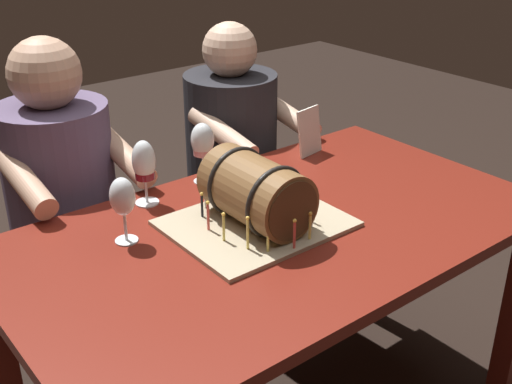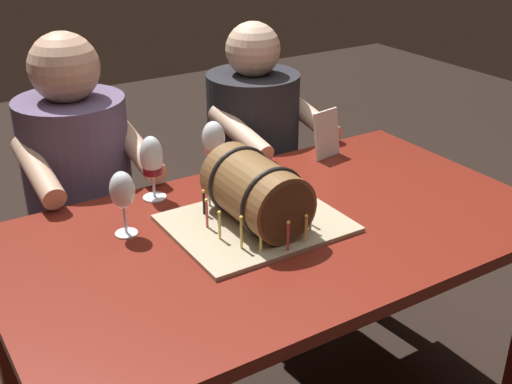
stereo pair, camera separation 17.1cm
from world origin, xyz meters
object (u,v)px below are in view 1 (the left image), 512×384
object	(u,v)px
wine_glass_rose	(203,143)
menu_card	(309,132)
barrel_cake	(256,196)
dining_table	(278,259)
person_seated_left	(67,230)
person_seated_right	(233,183)
wine_glass_red	(144,164)
wine_glass_empty	(123,198)

from	to	relation	value
wine_glass_rose	menu_card	world-z (taller)	wine_glass_rose
barrel_cake	wine_glass_rose	bearing A→B (deg)	81.06
wine_glass_rose	dining_table	bearing A→B (deg)	-90.19
wine_glass_rose	person_seated_left	xyz separation A→B (m)	(-0.34, 0.31, -0.32)
barrel_cake	person_seated_right	xyz separation A→B (m)	(0.39, 0.63, -0.30)
dining_table	wine_glass_rose	distance (m)	0.43
wine_glass_rose	menu_card	size ratio (longest dim) A/B	1.20
barrel_cake	person_seated_left	xyz separation A→B (m)	(-0.29, 0.63, -0.28)
wine_glass_rose	menu_card	bearing A→B (deg)	-4.48
wine_glass_rose	wine_glass_red	xyz separation A→B (m)	(-0.21, -0.02, -0.01)
menu_card	wine_glass_red	bearing A→B (deg)	168.94
wine_glass_red	menu_card	distance (m)	0.62
dining_table	wine_glass_rose	xyz separation A→B (m)	(0.00, 0.36, 0.24)
barrel_cake	person_seated_left	distance (m)	0.75
dining_table	wine_glass_red	distance (m)	0.46
person_seated_left	wine_glass_empty	bearing A→B (deg)	-93.28
dining_table	menu_card	bearing A→B (deg)	38.56
person_seated_left	person_seated_right	size ratio (longest dim) A/B	1.03
menu_card	wine_glass_rose	bearing A→B (deg)	165.59
wine_glass_red	person_seated_right	distance (m)	0.72
wine_glass_rose	wine_glass_red	world-z (taller)	wine_glass_red
wine_glass_red	wine_glass_empty	distance (m)	0.22
barrel_cake	menu_card	xyz separation A→B (m)	(0.46, 0.29, -0.01)
barrel_cake	wine_glass_rose	xyz separation A→B (m)	(0.05, 0.32, 0.04)
person_seated_right	menu_card	bearing A→B (deg)	-77.83
dining_table	menu_card	xyz separation A→B (m)	(0.41, 0.33, 0.19)
dining_table	barrel_cake	bearing A→B (deg)	142.49
wine_glass_rose	wine_glass_empty	bearing A→B (deg)	-153.77
wine_glass_red	wine_glass_empty	size ratio (longest dim) A/B	1.08
wine_glass_empty	wine_glass_red	bearing A→B (deg)	46.46
wine_glass_red	person_seated_right	xyz separation A→B (m)	(0.55, 0.33, -0.33)
dining_table	person_seated_left	xyz separation A→B (m)	(-0.34, 0.67, -0.08)
person_seated_right	dining_table	bearing A→B (deg)	-116.70
wine_glass_empty	person_seated_right	xyz separation A→B (m)	(0.70, 0.49, -0.34)
wine_glass_rose	person_seated_right	world-z (taller)	person_seated_right
person_seated_right	wine_glass_rose	bearing A→B (deg)	-137.25
barrel_cake	wine_glass_empty	distance (m)	0.35
wine_glass_red	person_seated_right	world-z (taller)	person_seated_right
wine_glass_rose	person_seated_right	distance (m)	0.57
wine_glass_rose	wine_glass_empty	distance (m)	0.41
wine_glass_empty	barrel_cake	bearing A→B (deg)	-24.15
wine_glass_rose	menu_card	distance (m)	0.41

